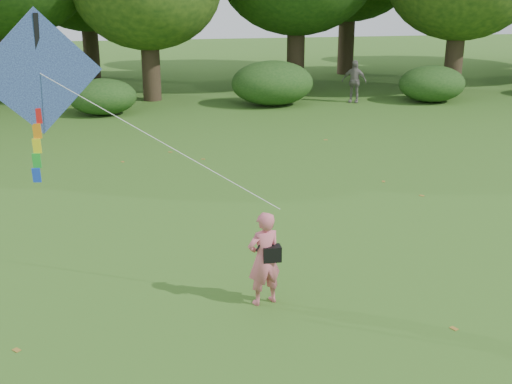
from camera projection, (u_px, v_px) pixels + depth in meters
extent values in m
plane|color=#265114|center=(315.00, 318.00, 10.21)|extent=(100.00, 100.00, 0.00)
imported|color=#CF6170|center=(264.00, 259.00, 10.44)|extent=(0.67, 0.54, 1.61)
imported|color=slate|center=(354.00, 81.00, 27.73)|extent=(1.15, 0.91, 1.83)
cube|color=black|center=(272.00, 253.00, 10.40)|extent=(0.30, 0.20, 0.26)
cylinder|color=black|center=(265.00, 236.00, 10.28)|extent=(0.33, 0.14, 0.47)
cube|color=#2663A5|center=(39.00, 73.00, 10.57)|extent=(2.02, 0.72, 2.11)
cube|color=black|center=(39.00, 72.00, 10.60)|extent=(0.20, 0.32, 1.93)
cylinder|color=white|center=(157.00, 140.00, 10.37)|extent=(3.72, 1.80, 2.02)
cube|color=red|center=(37.00, 116.00, 10.80)|extent=(0.14, 0.06, 0.26)
cube|color=orange|center=(37.00, 131.00, 10.88)|extent=(0.14, 0.06, 0.26)
cube|color=yellow|center=(37.00, 146.00, 10.95)|extent=(0.14, 0.06, 0.26)
cube|color=green|center=(37.00, 161.00, 11.03)|extent=(0.14, 0.06, 0.26)
cube|color=blue|center=(37.00, 175.00, 11.11)|extent=(0.14, 0.06, 0.26)
cylinder|color=#3A2D1E|center=(10.00, 56.00, 27.84)|extent=(0.88, 0.88, 3.85)
cylinder|color=#3A2D1E|center=(151.00, 64.00, 28.04)|extent=(0.80, 0.80, 3.15)
cylinder|color=#3A2D1E|center=(296.00, 50.00, 31.01)|extent=(0.86, 0.86, 3.67)
cylinder|color=#3A2D1E|center=(454.00, 56.00, 29.90)|extent=(0.83, 0.83, 3.43)
cylinder|color=#3A2D1E|center=(91.00, 45.00, 34.47)|extent=(0.84, 0.84, 3.50)
cylinder|color=#3A2D1E|center=(346.00, 37.00, 35.83)|extent=(0.90, 0.90, 4.02)
ellipsoid|color=#264919|center=(103.00, 97.00, 25.26)|extent=(2.66, 2.09, 1.42)
ellipsoid|color=#264919|center=(272.00, 83.00, 27.13)|extent=(3.50, 2.75, 1.88)
ellipsoid|color=#264919|center=(432.00, 84.00, 27.90)|extent=(2.94, 2.31, 1.58)
cube|color=olive|center=(454.00, 328.00, 9.89)|extent=(0.12, 0.14, 0.01)
cube|color=olive|center=(203.00, 159.00, 19.18)|extent=(0.14, 0.13, 0.01)
cube|color=olive|center=(326.00, 140.00, 21.48)|extent=(0.13, 0.09, 0.01)
cube|color=olive|center=(170.00, 152.00, 19.97)|extent=(0.14, 0.11, 0.01)
cube|color=olive|center=(17.00, 350.00, 9.32)|extent=(0.14, 0.14, 0.01)
cube|color=olive|center=(123.00, 162.00, 18.91)|extent=(0.11, 0.14, 0.01)
cube|color=olive|center=(384.00, 181.00, 17.07)|extent=(0.12, 0.14, 0.01)
cube|color=olive|center=(422.00, 196.00, 15.96)|extent=(0.14, 0.14, 0.01)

